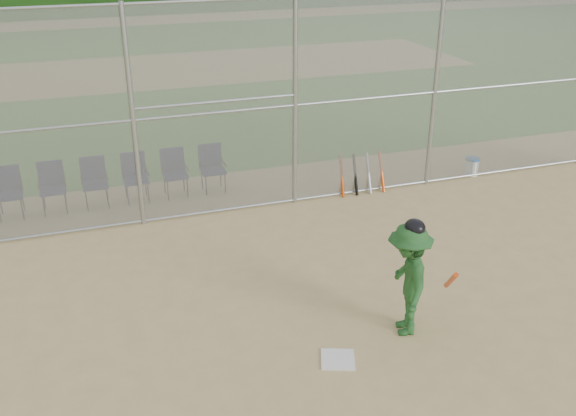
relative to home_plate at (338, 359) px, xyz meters
name	(u,v)px	position (x,y,z in m)	size (l,w,h in m)	color
ground	(351,361)	(0.15, -0.07, -0.01)	(100.00, 100.00, 0.00)	tan
grass_strip	(152,71)	(0.15, 17.93, 0.00)	(100.00, 100.00, 0.00)	#30671E
dirt_patch_far	(152,70)	(0.15, 17.93, 0.00)	(24.00, 24.00, 0.00)	tan
backstop_fence	(244,106)	(0.15, 4.93, 2.06)	(16.09, 0.09, 4.00)	gray
home_plate	(338,359)	(0.00, 0.00, 0.00)	(0.43, 0.43, 0.02)	silver
batter_at_plate	(408,279)	(1.12, 0.31, 0.82)	(1.03, 1.32, 1.71)	#205121
water_cooler	(472,166)	(5.36, 5.06, 0.19)	(0.31, 0.31, 0.39)	white
spare_bats	(362,174)	(2.63, 4.96, 0.40)	(0.96, 0.38, 0.83)	#D84C14
chair_1	(9,194)	(-4.18, 6.03, 0.47)	(0.54, 0.52, 0.96)	#0F1239
chair_2	(53,188)	(-3.39, 6.03, 0.47)	(0.54, 0.52, 0.96)	#0F1239
chair_3	(95,183)	(-2.61, 6.03, 0.47)	(0.54, 0.52, 0.96)	#0F1239
chair_4	(136,179)	(-1.82, 6.03, 0.47)	(0.54, 0.52, 0.96)	#0F1239
chair_5	(175,174)	(-1.04, 6.03, 0.47)	(0.54, 0.52, 0.96)	#0F1239
chair_6	(213,169)	(-0.26, 6.03, 0.47)	(0.54, 0.52, 0.96)	#0F1239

